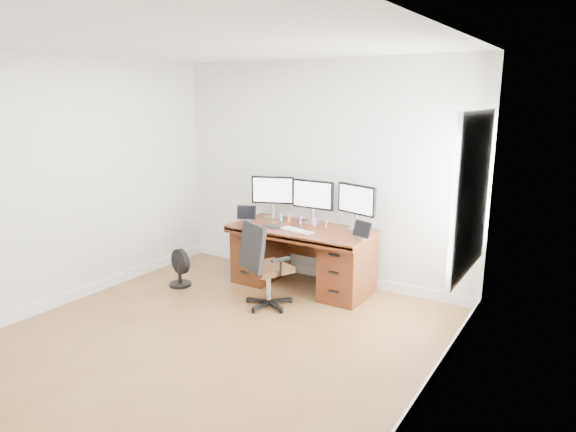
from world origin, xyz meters
The scene contains 20 objects.
ground centered at (0.00, 0.00, 0.00)m, with size 4.50×4.50×0.00m, color brown.
back_wall centered at (0.00, 2.25, 1.35)m, with size 4.00×0.10×2.70m, color silver.
right_wall centered at (2.00, 0.11, 1.35)m, with size 0.10×4.50×2.70m.
desk centered at (0.00, 1.83, 0.40)m, with size 1.70×0.80×0.75m.
office_chair centered at (-0.04, 1.09, 0.31)m, with size 0.67×0.67×0.96m.
floor_fan centered at (-1.29, 1.07, 0.22)m, with size 0.32×0.27×0.46m.
monitor_left centered at (-0.58, 2.07, 1.09)m, with size 0.53×0.23×0.53m.
monitor_center centered at (0.00, 2.07, 1.09)m, with size 0.55×0.14×0.53m.
monitor_right centered at (0.58, 2.07, 1.09)m, with size 0.53×0.20×0.53m.
tablet_left centered at (-0.77, 1.75, 0.84)m, with size 0.24×0.17×0.19m.
tablet_right centered at (0.79, 1.75, 0.84)m, with size 0.25×0.15×0.19m.
keyboard centered at (-0.02, 1.65, 0.76)m, with size 0.29×0.12×0.01m, color white.
trackpad centered at (0.19, 1.62, 0.76)m, with size 0.12×0.12×0.01m, color #B8BABF.
drawing_tablet centered at (-0.31, 1.66, 0.76)m, with size 0.23×0.14×0.01m, color black.
phone centered at (-0.06, 1.76, 0.76)m, with size 0.14×0.07×0.01m, color black.
figurine_blue centered at (-0.38, 1.95, 0.80)m, with size 0.04×0.04×0.09m.
figurine_orange centered at (-0.27, 1.95, 0.80)m, with size 0.04×0.04×0.09m.
figurine_purple centered at (-0.10, 1.95, 0.80)m, with size 0.04×0.04×0.09m.
figurine_pink centered at (0.10, 1.95, 0.80)m, with size 0.04×0.04×0.09m.
figurine_brown centered at (0.25, 1.95, 0.80)m, with size 0.04×0.04×0.09m.
Camera 1 is at (2.96, -3.28, 2.26)m, focal length 32.00 mm.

